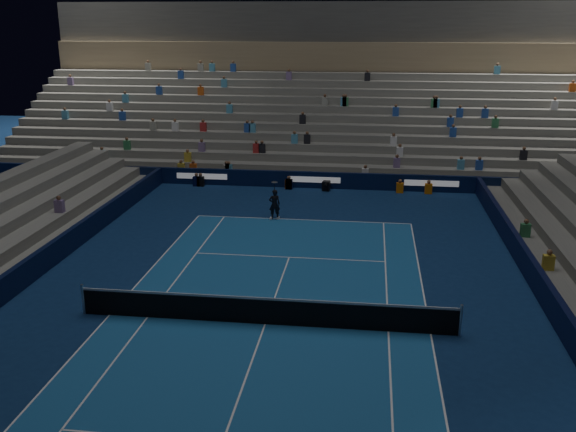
# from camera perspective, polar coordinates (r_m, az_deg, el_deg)

# --- Properties ---
(ground) EXTENTS (90.00, 90.00, 0.00)m
(ground) POSITION_cam_1_polar(r_m,az_deg,el_deg) (21.88, -2.05, -9.63)
(ground) COLOR #0C244D
(ground) RESTS_ON ground
(court_surface) EXTENTS (10.97, 23.77, 0.01)m
(court_surface) POSITION_cam_1_polar(r_m,az_deg,el_deg) (21.88, -2.05, -9.61)
(court_surface) COLOR #1A528F
(court_surface) RESTS_ON ground
(sponsor_barrier_far) EXTENTS (44.00, 0.25, 1.00)m
(sponsor_barrier_far) POSITION_cam_1_polar(r_m,az_deg,el_deg) (39.05, 2.36, 3.24)
(sponsor_barrier_far) COLOR black
(sponsor_barrier_far) RESTS_ON ground
(sponsor_barrier_east) EXTENTS (0.25, 37.00, 1.00)m
(sponsor_barrier_east) POSITION_cam_1_polar(r_m,az_deg,el_deg) (22.36, 23.63, -9.13)
(sponsor_barrier_east) COLOR black
(sponsor_barrier_east) RESTS_ON ground
(grandstand_main) EXTENTS (44.00, 15.20, 11.20)m
(grandstand_main) POSITION_cam_1_polar(r_m,az_deg,el_deg) (47.73, 3.42, 9.27)
(grandstand_main) COLOR slate
(grandstand_main) RESTS_ON ground
(tennis_net) EXTENTS (12.90, 0.10, 1.10)m
(tennis_net) POSITION_cam_1_polar(r_m,az_deg,el_deg) (21.66, -2.06, -8.43)
(tennis_net) COLOR #B2B2B7
(tennis_net) RESTS_ON ground
(tennis_player) EXTENTS (0.66, 0.53, 1.58)m
(tennis_player) POSITION_cam_1_polar(r_m,az_deg,el_deg) (32.74, -1.21, 1.05)
(tennis_player) COLOR black
(tennis_player) RESTS_ON ground
(broadcast_camera) EXTENTS (0.49, 0.91, 0.57)m
(broadcast_camera) POSITION_cam_1_polar(r_m,az_deg,el_deg) (38.51, 3.42, 2.71)
(broadcast_camera) COLOR black
(broadcast_camera) RESTS_ON ground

